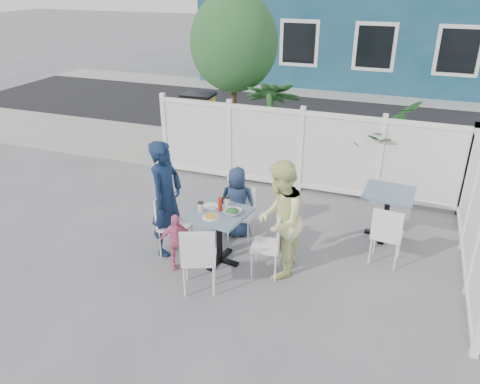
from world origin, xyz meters
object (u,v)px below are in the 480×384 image
(chair_back, at_px, (242,209))
(man, at_px, (166,198))
(spare_table, at_px, (388,202))
(chair_right, at_px, (272,241))
(chair_left, at_px, (170,220))
(toddler, at_px, (176,241))
(chair_near, at_px, (198,255))
(woman, at_px, (280,220))
(utility_cabinet, at_px, (199,122))
(boy, at_px, (237,202))
(main_table, at_px, (219,223))

(chair_back, relative_size, man, 0.48)
(spare_table, bearing_deg, chair_right, -130.90)
(chair_left, height_order, toddler, chair_left)
(chair_near, bearing_deg, woman, 21.54)
(chair_near, bearing_deg, chair_right, 21.88)
(utility_cabinet, xyz_separation_m, boy, (2.34, -3.61, -0.04))
(woman, bearing_deg, toddler, -80.29)
(woman, bearing_deg, utility_cabinet, -149.52)
(chair_right, height_order, chair_back, chair_right)
(boy, bearing_deg, woman, 127.83)
(main_table, distance_m, toddler, 0.66)
(man, distance_m, woman, 1.73)
(man, height_order, boy, man)
(main_table, relative_size, chair_right, 0.97)
(spare_table, bearing_deg, man, -152.65)
(chair_left, relative_size, man, 0.54)
(chair_back, bearing_deg, woman, 133.50)
(main_table, relative_size, spare_table, 1.10)
(toddler, bearing_deg, boy, 35.83)
(main_table, relative_size, chair_left, 0.92)
(main_table, bearing_deg, chair_left, -177.57)
(utility_cabinet, xyz_separation_m, main_table, (2.37, -4.43, 0.00))
(chair_left, bearing_deg, man, -124.07)
(chair_left, relative_size, woman, 0.57)
(chair_back, relative_size, chair_near, 0.86)
(utility_cabinet, height_order, chair_left, utility_cabinet)
(chair_back, bearing_deg, man, 36.36)
(chair_near, bearing_deg, utility_cabinet, 92.89)
(chair_left, xyz_separation_m, man, (-0.07, 0.05, 0.33))
(utility_cabinet, bearing_deg, man, -71.74)
(spare_table, relative_size, boy, 0.68)
(spare_table, distance_m, woman, 2.06)
(man, distance_m, boy, 1.18)
(utility_cabinet, distance_m, toddler, 5.14)
(woman, xyz_separation_m, boy, (-0.92, 0.78, -0.26))
(utility_cabinet, height_order, man, man)
(chair_near, distance_m, woman, 1.20)
(main_table, distance_m, woman, 0.91)
(boy, bearing_deg, chair_left, 37.15)
(chair_right, relative_size, boy, 0.78)
(chair_right, height_order, woman, woman)
(chair_near, xyz_separation_m, boy, (-0.06, 1.59, 0.01))
(utility_cabinet, relative_size, man, 0.71)
(main_table, xyz_separation_m, chair_back, (0.06, 0.78, -0.14))
(man, xyz_separation_m, woman, (1.73, 0.02, -0.04))
(spare_table, height_order, woman, woman)
(utility_cabinet, distance_m, man, 4.68)
(boy, bearing_deg, main_table, 80.47)
(utility_cabinet, height_order, main_table, utility_cabinet)
(spare_table, bearing_deg, chair_near, -132.67)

